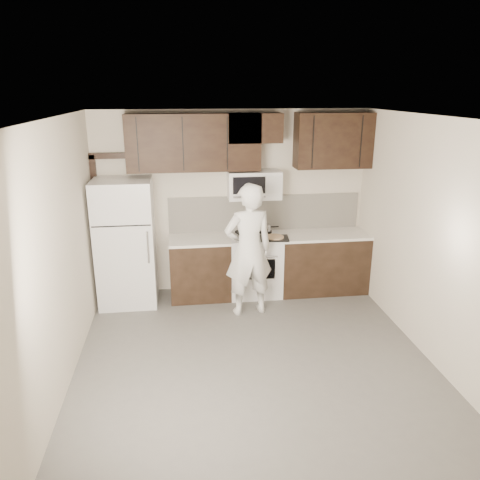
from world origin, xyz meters
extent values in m
plane|color=#595754|center=(0.00, 0.00, 0.00)|extent=(4.50, 4.50, 0.00)
plane|color=beige|center=(0.00, 2.25, 1.35)|extent=(4.00, 0.00, 4.00)
plane|color=white|center=(0.00, 0.00, 2.70)|extent=(4.50, 4.50, 0.00)
cube|color=black|center=(-0.52, 1.94, 0.43)|extent=(0.87, 0.62, 0.87)
cube|color=black|center=(1.34, 1.94, 0.43)|extent=(1.32, 0.62, 0.87)
cube|color=white|center=(-0.52, 1.94, 0.89)|extent=(0.87, 0.64, 0.04)
cube|color=white|center=(1.34, 1.94, 0.89)|extent=(1.32, 0.64, 0.04)
cube|color=silver|center=(0.30, 1.94, 0.45)|extent=(0.76, 0.62, 0.89)
cube|color=silver|center=(0.30, 1.94, 0.90)|extent=(0.76, 0.62, 0.02)
cube|color=black|center=(0.30, 1.63, 0.50)|extent=(0.50, 0.01, 0.30)
cylinder|color=silver|center=(0.30, 1.60, 0.70)|extent=(0.55, 0.02, 0.02)
cylinder|color=black|center=(0.12, 1.79, 0.93)|extent=(0.20, 0.20, 0.03)
cylinder|color=black|center=(0.48, 1.79, 0.93)|extent=(0.20, 0.20, 0.03)
cylinder|color=black|center=(0.12, 2.09, 0.93)|extent=(0.20, 0.20, 0.03)
cylinder|color=black|center=(0.48, 2.09, 0.93)|extent=(0.20, 0.20, 0.03)
cube|color=silver|center=(0.50, 2.24, 1.18)|extent=(2.90, 0.02, 0.54)
cube|color=black|center=(-0.55, 2.08, 2.26)|extent=(1.85, 0.35, 0.78)
cube|color=black|center=(1.45, 2.08, 2.26)|extent=(1.10, 0.35, 0.78)
cube|color=black|center=(0.30, 2.08, 2.45)|extent=(0.76, 0.35, 0.40)
cube|color=silver|center=(0.30, 2.06, 1.65)|extent=(0.76, 0.38, 0.40)
cube|color=black|center=(0.20, 1.86, 1.68)|extent=(0.46, 0.01, 0.24)
cube|color=silver|center=(0.56, 1.86, 1.68)|extent=(0.18, 0.01, 0.24)
cylinder|color=silver|center=(0.20, 1.84, 1.52)|extent=(0.46, 0.02, 0.02)
cube|color=silver|center=(-1.55, 1.89, 0.90)|extent=(0.80, 0.72, 1.80)
cube|color=black|center=(-1.55, 1.53, 1.25)|extent=(0.77, 0.01, 0.02)
cylinder|color=silver|center=(-1.22, 1.50, 0.95)|extent=(0.03, 0.03, 0.45)
cube|color=black|center=(-1.96, 2.21, 1.05)|extent=(0.08, 0.08, 2.10)
cube|color=black|center=(-1.75, 2.21, 2.08)|extent=(0.50, 0.08, 0.08)
cylinder|color=silver|center=(0.48, 2.09, 0.97)|extent=(0.17, 0.17, 0.13)
sphere|color=black|center=(0.48, 2.09, 1.05)|extent=(0.04, 0.04, 0.04)
cylinder|color=black|center=(0.61, 2.10, 0.99)|extent=(0.16, 0.03, 0.02)
cube|color=black|center=(0.56, 1.76, 0.92)|extent=(0.43, 0.35, 0.02)
cylinder|color=tan|center=(0.56, 1.76, 0.94)|extent=(0.30, 0.30, 0.02)
imported|color=white|center=(0.11, 1.32, 0.91)|extent=(0.73, 0.55, 1.82)
camera|label=1|loc=(-0.76, -4.52, 2.97)|focal=35.00mm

